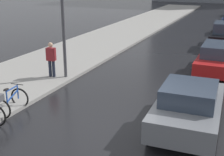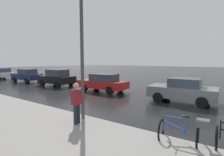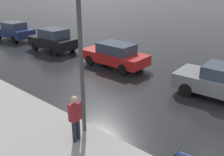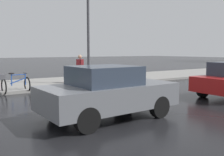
% 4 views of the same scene
% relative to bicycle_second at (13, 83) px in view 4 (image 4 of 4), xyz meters
% --- Properties ---
extents(ground_plane, '(140.00, 140.00, 0.00)m').
position_rel_bicycle_second_xyz_m(ground_plane, '(3.77, 0.32, -0.50)').
color(ground_plane, black).
extents(sidewalk_kerb, '(4.80, 60.00, 0.14)m').
position_rel_bicycle_second_xyz_m(sidewalk_kerb, '(-2.23, 10.32, -0.43)').
color(sidewalk_kerb, gray).
rests_on(sidewalk_kerb, ground).
extents(bicycle_second, '(0.84, 1.42, 0.97)m').
position_rel_bicycle_second_xyz_m(bicycle_second, '(0.00, 0.00, 0.00)').
color(bicycle_second, black).
rests_on(bicycle_second, ground).
extents(car_grey, '(2.07, 4.01, 1.52)m').
position_rel_bicycle_second_xyz_m(car_grey, '(5.85, 1.44, 0.27)').
color(car_grey, slate).
rests_on(car_grey, ground).
extents(pedestrian, '(0.42, 0.28, 1.74)m').
position_rel_bicycle_second_xyz_m(pedestrian, '(-0.79, 3.77, 0.49)').
color(pedestrian, '#1E2333').
rests_on(pedestrian, ground).
extents(streetlamp, '(0.36, 0.36, 6.02)m').
position_rel_bicycle_second_xyz_m(streetlamp, '(-0.21, 4.01, 3.24)').
color(streetlamp, '#424247').
rests_on(streetlamp, ground).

